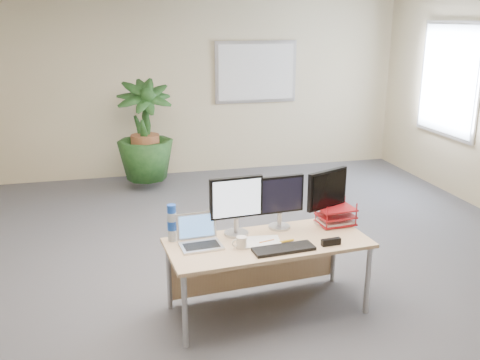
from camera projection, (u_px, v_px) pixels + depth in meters
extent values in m
plane|color=#4A494E|center=(246.00, 292.00, 4.80)|extent=(8.00, 8.00, 0.00)
cube|color=beige|center=(179.00, 87.00, 8.11)|extent=(7.00, 0.04, 2.70)
cube|color=#BBBAC0|center=(256.00, 72.00, 8.31)|extent=(1.30, 0.03, 0.95)
cube|color=silver|center=(256.00, 72.00, 8.29)|extent=(1.20, 0.01, 0.85)
cube|color=#BBBAC0|center=(449.00, 80.00, 7.29)|extent=(0.03, 1.30, 1.55)
cube|color=white|center=(448.00, 80.00, 7.28)|extent=(0.01, 1.20, 1.45)
cube|color=tan|center=(268.00, 243.00, 4.33)|extent=(1.69, 0.81, 0.03)
cube|color=tan|center=(255.00, 262.00, 4.71)|extent=(1.53, 0.14, 0.48)
cylinder|color=#AAAAAF|center=(185.00, 311.00, 3.92)|extent=(0.04, 0.04, 0.60)
cylinder|color=#AAAAAF|center=(368.00, 280.00, 4.39)|extent=(0.04, 0.04, 0.60)
cylinder|color=#AAAAAF|center=(169.00, 276.00, 4.46)|extent=(0.04, 0.04, 0.60)
cylinder|color=#AAAAAF|center=(334.00, 251.00, 4.92)|extent=(0.04, 0.04, 0.60)
imported|color=#133513|center=(145.00, 138.00, 7.48)|extent=(0.91, 0.91, 1.50)
cylinder|color=#AAAAAF|center=(236.00, 233.00, 4.46)|extent=(0.20, 0.20, 0.02)
cylinder|color=#AAAAAF|center=(236.00, 225.00, 4.44)|extent=(0.04, 0.04, 0.12)
cube|color=black|center=(236.00, 197.00, 4.37)|extent=(0.45, 0.08, 0.35)
cube|color=white|center=(237.00, 198.00, 4.35)|extent=(0.41, 0.04, 0.31)
cylinder|color=#AAAAAF|center=(279.00, 227.00, 4.60)|extent=(0.19, 0.19, 0.02)
cylinder|color=#AAAAAF|center=(279.00, 219.00, 4.58)|extent=(0.04, 0.04, 0.11)
cube|color=black|center=(280.00, 194.00, 4.52)|extent=(0.42, 0.07, 0.32)
cube|color=black|center=(281.00, 195.00, 4.50)|extent=(0.38, 0.03, 0.28)
cylinder|color=#AAAAAF|center=(325.00, 222.00, 4.71)|extent=(0.20, 0.20, 0.02)
cylinder|color=#AAAAAF|center=(326.00, 215.00, 4.69)|extent=(0.04, 0.04, 0.12)
cube|color=black|center=(327.00, 189.00, 4.62)|extent=(0.42, 0.21, 0.34)
cube|color=black|center=(329.00, 190.00, 4.60)|extent=(0.37, 0.16, 0.30)
cube|color=silver|center=(201.00, 246.00, 4.21)|extent=(0.34, 0.25, 0.02)
cube|color=black|center=(201.00, 245.00, 4.20)|extent=(0.29, 0.17, 0.00)
cube|color=silver|center=(196.00, 226.00, 4.31)|extent=(0.33, 0.08, 0.21)
cube|color=#5790E1|center=(197.00, 226.00, 4.30)|extent=(0.29, 0.06, 0.17)
cube|color=black|center=(284.00, 249.00, 4.15)|extent=(0.50, 0.20, 0.03)
cylinder|color=white|center=(241.00, 242.00, 4.19)|extent=(0.08, 0.08, 0.09)
torus|color=white|center=(236.00, 243.00, 4.18)|extent=(0.07, 0.02, 0.06)
cube|color=white|center=(261.00, 242.00, 4.30)|extent=(0.33, 0.26, 0.01)
cylinder|color=orange|center=(267.00, 241.00, 4.29)|extent=(0.13, 0.04, 0.01)
cylinder|color=gold|center=(287.00, 241.00, 4.31)|extent=(0.13, 0.04, 0.02)
cylinder|color=silver|center=(172.00, 227.00, 4.31)|extent=(0.08, 0.08, 0.24)
cylinder|color=blue|center=(171.00, 209.00, 4.27)|extent=(0.07, 0.07, 0.07)
cylinder|color=blue|center=(172.00, 225.00, 4.31)|extent=(0.08, 0.08, 0.08)
cube|color=maroon|center=(335.00, 222.00, 4.68)|extent=(0.33, 0.26, 0.01)
cube|color=maroon|center=(336.00, 215.00, 4.66)|extent=(0.33, 0.26, 0.01)
cube|color=maroon|center=(336.00, 208.00, 4.64)|extent=(0.33, 0.26, 0.01)
cube|color=white|center=(335.00, 221.00, 4.68)|extent=(0.30, 0.23, 0.02)
cube|color=black|center=(331.00, 242.00, 4.25)|extent=(0.16, 0.06, 0.05)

